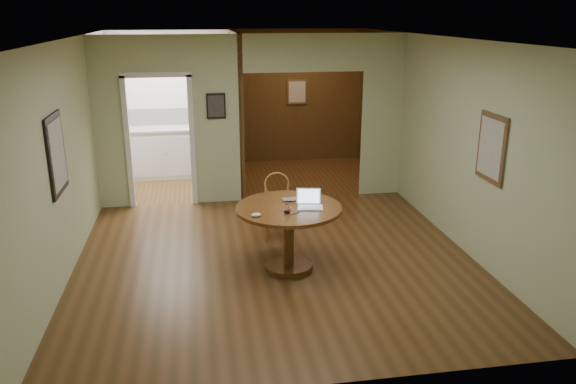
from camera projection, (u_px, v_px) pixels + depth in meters
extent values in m
plane|color=#4B3015|center=(277.00, 262.00, 7.10)|extent=(5.00, 5.00, 0.00)
plane|color=white|center=(275.00, 42.00, 6.28)|extent=(5.00, 5.00, 0.00)
plane|color=#BBC498|center=(322.00, 238.00, 4.34)|extent=(5.00, 0.00, 5.00)
plane|color=#BBC498|center=(56.00, 167.00, 6.30)|extent=(0.00, 5.00, 5.00)
plane|color=#BBC498|center=(472.00, 150.00, 7.08)|extent=(0.00, 5.00, 5.00)
cube|color=#BBC498|center=(110.00, 125.00, 8.69)|extent=(0.50, 2.70, 0.04)
cube|color=#BBC498|center=(217.00, 121.00, 8.94)|extent=(0.80, 2.70, 0.04)
cube|color=#BBC498|center=(382.00, 116.00, 9.37)|extent=(0.70, 2.70, 0.04)
plane|color=white|center=(173.00, 103.00, 10.71)|extent=(2.70, 0.00, 2.70)
plane|color=#382410|center=(297.00, 97.00, 11.56)|extent=(2.70, 0.00, 2.70)
cube|color=#382410|center=(236.00, 108.00, 10.18)|extent=(0.08, 2.50, 2.70)
cube|color=black|center=(56.00, 154.00, 6.26)|extent=(0.03, 0.70, 0.90)
cube|color=brown|center=(492.00, 148.00, 6.56)|extent=(0.03, 0.60, 0.80)
cube|color=black|center=(216.00, 106.00, 8.85)|extent=(0.30, 0.03, 0.40)
cube|color=beige|center=(297.00, 92.00, 11.51)|extent=(0.40, 0.03, 0.50)
cube|color=white|center=(173.00, 116.00, 10.77)|extent=(2.00, 0.02, 0.32)
cylinder|color=brown|center=(289.00, 265.00, 6.94)|extent=(0.60, 0.60, 0.05)
cylinder|color=brown|center=(289.00, 238.00, 6.83)|extent=(0.13, 0.13, 0.69)
cylinder|color=brown|center=(289.00, 208.00, 6.71)|extent=(1.28, 1.28, 0.04)
cylinder|color=#AB803C|center=(277.00, 210.00, 7.73)|extent=(0.44, 0.44, 0.03)
cylinder|color=#AB803C|center=(267.00, 227.00, 7.66)|extent=(0.03, 0.03, 0.41)
cylinder|color=#AB803C|center=(287.00, 227.00, 7.67)|extent=(0.03, 0.03, 0.41)
cylinder|color=#AB803C|center=(267.00, 220.00, 7.93)|extent=(0.03, 0.03, 0.41)
cylinder|color=#AB803C|center=(287.00, 220.00, 7.93)|extent=(0.03, 0.03, 0.41)
cylinder|color=#AB803C|center=(266.00, 195.00, 7.81)|extent=(0.02, 0.02, 0.33)
cylinder|color=#AB803C|center=(288.00, 195.00, 7.81)|extent=(0.02, 0.02, 0.33)
torus|color=#AB803C|center=(277.00, 184.00, 7.78)|extent=(0.35, 0.08, 0.36)
cube|color=white|center=(310.00, 208.00, 6.65)|extent=(0.33, 0.26, 0.01)
cube|color=silver|center=(311.00, 208.00, 6.62)|extent=(0.27, 0.15, 0.00)
cube|color=white|center=(308.00, 196.00, 6.73)|extent=(0.30, 0.11, 0.20)
cube|color=#92A3BA|center=(309.00, 196.00, 6.73)|extent=(0.26, 0.08, 0.16)
imported|color=#BCBCC1|center=(296.00, 200.00, 6.88)|extent=(0.31, 0.21, 0.02)
ellipsoid|color=white|center=(256.00, 215.00, 6.36)|extent=(0.12, 0.07, 0.05)
cylinder|color=#0B0B51|center=(295.00, 213.00, 6.46)|extent=(0.11, 0.09, 0.01)
cube|color=white|center=(175.00, 153.00, 10.70)|extent=(2.00, 0.55, 0.90)
cube|color=silver|center=(174.00, 129.00, 10.56)|extent=(2.06, 0.60, 0.04)
sphere|color=#B20C0C|center=(166.00, 154.00, 10.39)|extent=(0.03, 0.03, 0.03)
sphere|color=#B20C0C|center=(221.00, 152.00, 10.54)|extent=(0.03, 0.03, 0.03)
ellipsoid|color=#C1AC8D|center=(216.00, 118.00, 10.63)|extent=(0.32, 0.28, 0.30)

